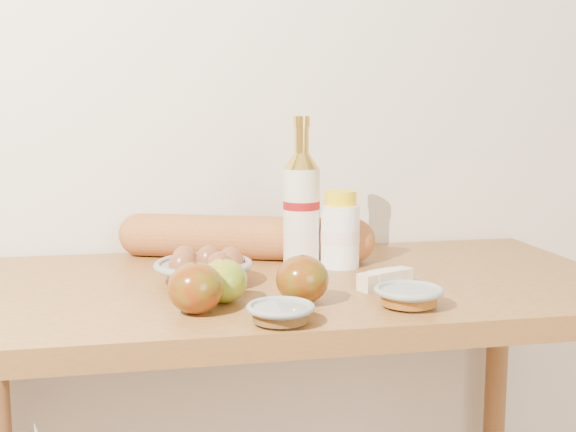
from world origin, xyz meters
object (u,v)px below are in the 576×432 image
(cream_bottle, at_px, (340,232))
(baguette, at_px, (244,237))
(bourbon_bottle, at_px, (301,206))
(table, at_px, (285,346))
(egg_bowl, at_px, (204,269))

(cream_bottle, height_order, baguette, cream_bottle)
(bourbon_bottle, bearing_deg, table, -103.71)
(egg_bowl, bearing_deg, cream_bottle, 16.64)
(cream_bottle, bearing_deg, egg_bowl, -146.77)
(bourbon_bottle, height_order, cream_bottle, bourbon_bottle)
(cream_bottle, relative_size, baguette, 0.28)
(bourbon_bottle, distance_m, baguette, 0.15)
(table, relative_size, cream_bottle, 8.12)
(table, xyz_separation_m, cream_bottle, (0.12, 0.08, 0.19))
(baguette, bearing_deg, egg_bowl, -97.37)
(table, relative_size, baguette, 2.28)
(table, bearing_deg, egg_bowl, 178.12)
(egg_bowl, bearing_deg, baguette, 62.85)
(table, height_order, egg_bowl, egg_bowl)
(cream_bottle, distance_m, egg_bowl, 0.28)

